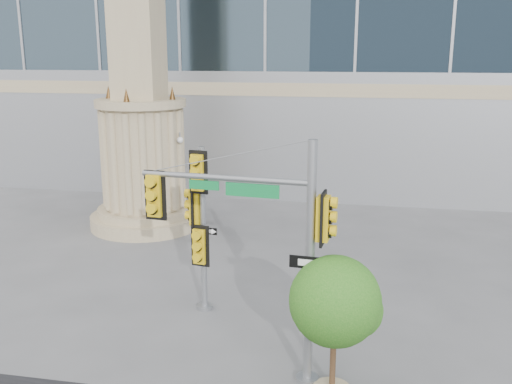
# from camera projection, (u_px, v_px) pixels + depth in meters

# --- Properties ---
(ground) EXTENTS (120.00, 120.00, 0.00)m
(ground) POSITION_uv_depth(u_px,v_px,m) (244.00, 350.00, 13.50)
(ground) COLOR #545456
(ground) RESTS_ON ground
(monument) EXTENTS (4.40, 4.40, 16.60)m
(monument) POSITION_uv_depth(u_px,v_px,m) (140.00, 88.00, 21.86)
(monument) COLOR tan
(monument) RESTS_ON ground
(main_signal_pole) EXTENTS (4.04, 0.73, 5.24)m
(main_signal_pole) POSITION_uv_depth(u_px,v_px,m) (265.00, 233.00, 11.74)
(main_signal_pole) COLOR slate
(main_signal_pole) RESTS_ON ground
(secondary_signal_pole) EXTENTS (0.78, 0.65, 4.52)m
(secondary_signal_pole) POSITION_uv_depth(u_px,v_px,m) (200.00, 217.00, 14.98)
(secondary_signal_pole) COLOR slate
(secondary_signal_pole) RESTS_ON ground
(street_tree) EXTENTS (1.90, 1.86, 2.96)m
(street_tree) POSITION_uv_depth(u_px,v_px,m) (337.00, 305.00, 11.43)
(street_tree) COLOR tan
(street_tree) RESTS_ON ground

